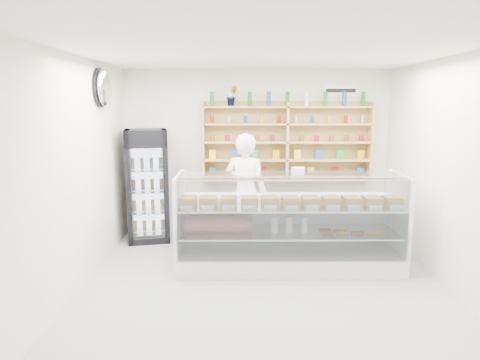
{
  "coord_description": "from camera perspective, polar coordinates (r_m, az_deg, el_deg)",
  "views": [
    {
      "loc": [
        -0.32,
        -4.83,
        2.23
      ],
      "look_at": [
        -0.29,
        0.9,
        1.21
      ],
      "focal_mm": 32.0,
      "sensor_mm": 36.0,
      "label": 1
    }
  ],
  "objects": [
    {
      "name": "potted_plant",
      "position": [
        7.17,
        -1.08,
        11.15
      ],
      "size": [
        0.21,
        0.19,
        0.33
      ],
      "primitive_type": "imported",
      "rotation": [
        0.0,
        0.0,
        0.26
      ],
      "color": "#1E6626",
      "rests_on": "wall_shelving"
    },
    {
      "name": "display_counter",
      "position": [
        5.96,
        6.46,
        -8.25
      ],
      "size": [
        3.02,
        0.9,
        1.31
      ],
      "color": "white",
      "rests_on": "floor"
    },
    {
      "name": "shop_worker",
      "position": [
        6.44,
        0.73,
        -1.77
      ],
      "size": [
        0.76,
        0.62,
        1.81
      ],
      "primitive_type": "imported",
      "rotation": [
        0.0,
        0.0,
        2.82
      ],
      "color": "silver",
      "rests_on": "floor"
    },
    {
      "name": "drinks_cooler",
      "position": [
        7.15,
        -12.23,
        -0.7
      ],
      "size": [
        0.77,
        0.76,
        1.83
      ],
      "rotation": [
        0.0,
        0.0,
        0.2
      ],
      "color": "black",
      "rests_on": "floor"
    },
    {
      "name": "wall_sign",
      "position": [
        7.5,
        13.26,
        11.53
      ],
      "size": [
        0.62,
        0.03,
        0.2
      ],
      "primitive_type": "cube",
      "color": "white",
      "rests_on": "back_wall"
    },
    {
      "name": "room",
      "position": [
        4.91,
        3.48,
        0.35
      ],
      "size": [
        5.0,
        5.0,
        5.0
      ],
      "color": "#A09FA4",
      "rests_on": "ground"
    },
    {
      "name": "wall_shelving",
      "position": [
        7.24,
        6.26,
        5.02
      ],
      "size": [
        2.84,
        0.28,
        1.33
      ],
      "color": "tan",
      "rests_on": "back_wall"
    },
    {
      "name": "security_mirror",
      "position": [
        6.31,
        -17.68,
        11.64
      ],
      "size": [
        0.15,
        0.5,
        0.5
      ],
      "primitive_type": "ellipsoid",
      "color": "silver",
      "rests_on": "left_wall"
    }
  ]
}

